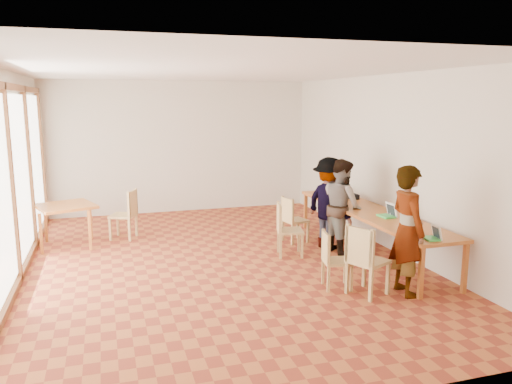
% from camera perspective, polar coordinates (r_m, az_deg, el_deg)
% --- Properties ---
extents(ground, '(8.00, 8.00, 0.00)m').
position_cam_1_polar(ground, '(8.09, -4.10, -8.04)').
color(ground, '#A65228').
rests_on(ground, ground).
extents(wall_back, '(6.00, 0.10, 3.00)m').
position_cam_1_polar(wall_back, '(11.65, -8.64, 5.10)').
color(wall_back, beige).
rests_on(wall_back, ground).
extents(wall_front, '(6.00, 0.10, 3.00)m').
position_cam_1_polar(wall_front, '(4.01, 8.61, -4.97)').
color(wall_front, beige).
rests_on(wall_front, ground).
extents(wall_right, '(0.10, 8.00, 3.00)m').
position_cam_1_polar(wall_right, '(8.89, 14.98, 3.24)').
color(wall_right, beige).
rests_on(wall_right, ground).
extents(window_wall, '(0.10, 8.00, 3.00)m').
position_cam_1_polar(window_wall, '(7.66, -26.38, 1.40)').
color(window_wall, white).
rests_on(window_wall, ground).
extents(ceiling, '(6.00, 8.00, 0.04)m').
position_cam_1_polar(ceiling, '(7.68, -4.40, 13.84)').
color(ceiling, white).
rests_on(ceiling, wall_back).
extents(communal_table, '(0.80, 4.00, 0.75)m').
position_cam_1_polar(communal_table, '(8.54, 12.86, -2.39)').
color(communal_table, '#AD5B26').
rests_on(communal_table, ground).
extents(side_table, '(0.90, 0.90, 0.75)m').
position_cam_1_polar(side_table, '(9.41, -20.91, -1.84)').
color(side_table, '#AD5B26').
rests_on(side_table, ground).
extents(chair_near, '(0.59, 0.59, 0.51)m').
position_cam_1_polar(chair_near, '(6.72, 12.21, -6.87)').
color(chair_near, tan).
rests_on(chair_near, ground).
extents(chair_mid, '(0.43, 0.43, 0.42)m').
position_cam_1_polar(chair_mid, '(6.95, 8.62, -7.02)').
color(chair_mid, tan).
rests_on(chair_mid, ground).
extents(chair_far, '(0.49, 0.49, 0.47)m').
position_cam_1_polar(chair_far, '(8.29, 3.28, -3.67)').
color(chair_far, tan).
rests_on(chair_far, ground).
extents(chair_empty, '(0.46, 0.46, 0.44)m').
position_cam_1_polar(chair_empty, '(9.08, 4.05, -2.63)').
color(chair_empty, tan).
rests_on(chair_empty, ground).
extents(chair_spare, '(0.57, 0.57, 0.49)m').
position_cam_1_polar(chair_spare, '(9.59, -14.44, -1.90)').
color(chair_spare, tan).
rests_on(chair_spare, ground).
extents(person_near, '(0.44, 0.65, 1.74)m').
position_cam_1_polar(person_near, '(6.89, 16.92, -4.23)').
color(person_near, gray).
rests_on(person_near, ground).
extents(person_mid, '(0.64, 0.80, 1.60)m').
position_cam_1_polar(person_mid, '(8.59, 9.77, -1.55)').
color(person_mid, gray).
rests_on(person_mid, ground).
extents(person_far, '(0.85, 1.15, 1.60)m').
position_cam_1_polar(person_far, '(8.74, 8.37, -1.28)').
color(person_far, gray).
rests_on(person_far, ground).
extents(laptop_near, '(0.22, 0.25, 0.19)m').
position_cam_1_polar(laptop_near, '(7.01, 19.64, -4.70)').
color(laptop_near, '#40CD54').
rests_on(laptop_near, communal_table).
extents(laptop_mid, '(0.24, 0.28, 0.22)m').
position_cam_1_polar(laptop_mid, '(8.13, 14.94, -2.34)').
color(laptop_mid, '#40CD54').
rests_on(laptop_mid, communal_table).
extents(laptop_far, '(0.24, 0.26, 0.19)m').
position_cam_1_polar(laptop_far, '(9.67, 8.40, -0.14)').
color(laptop_far, '#40CD54').
rests_on(laptop_far, communal_table).
extents(yellow_mug, '(0.17, 0.17, 0.10)m').
position_cam_1_polar(yellow_mug, '(10.13, 9.13, 0.31)').
color(yellow_mug, yellow).
rests_on(yellow_mug, communal_table).
extents(green_bottle, '(0.07, 0.07, 0.28)m').
position_cam_1_polar(green_bottle, '(9.01, 9.78, -0.39)').
color(green_bottle, '#1E7D45').
rests_on(green_bottle, communal_table).
extents(clear_glass, '(0.07, 0.07, 0.09)m').
position_cam_1_polar(clear_glass, '(8.21, 15.27, -2.35)').
color(clear_glass, silver).
rests_on(clear_glass, communal_table).
extents(condiment_cup, '(0.08, 0.08, 0.06)m').
position_cam_1_polar(condiment_cup, '(9.77, 7.96, -0.17)').
color(condiment_cup, white).
rests_on(condiment_cup, communal_table).
extents(pink_phone, '(0.05, 0.10, 0.01)m').
position_cam_1_polar(pink_phone, '(9.61, 7.17, -0.46)').
color(pink_phone, '#CA406A').
rests_on(pink_phone, communal_table).
extents(black_pouch, '(0.16, 0.26, 0.09)m').
position_cam_1_polar(black_pouch, '(9.48, 10.97, -0.49)').
color(black_pouch, black).
rests_on(black_pouch, communal_table).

